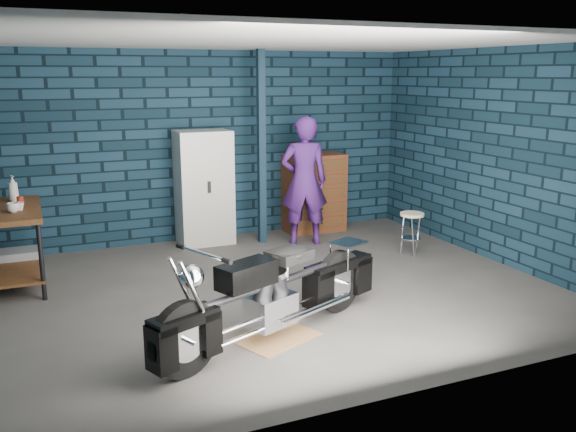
% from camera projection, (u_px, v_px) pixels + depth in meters
% --- Properties ---
extents(ground, '(6.00, 6.00, 0.00)m').
position_uv_depth(ground, '(279.00, 290.00, 6.86)').
color(ground, '#514E4C').
rests_on(ground, ground).
extents(room_walls, '(6.02, 5.01, 2.71)m').
position_uv_depth(room_walls, '(259.00, 116.00, 6.92)').
color(room_walls, black).
rests_on(room_walls, ground).
extents(support_post, '(0.10, 0.10, 2.70)m').
position_uv_depth(support_post, '(261.00, 149.00, 8.51)').
color(support_post, '#102534').
rests_on(support_post, ground).
extents(workbench, '(0.60, 1.40, 0.91)m').
position_uv_depth(workbench, '(16.00, 247.00, 6.91)').
color(workbench, brown).
rests_on(workbench, ground).
extents(drip_mat, '(0.88, 0.78, 0.01)m').
position_uv_depth(drip_mat, '(276.00, 337.00, 5.62)').
color(drip_mat, olive).
rests_on(drip_mat, ground).
extents(motorcycle, '(2.34, 1.46, 1.00)m').
position_uv_depth(motorcycle, '(275.00, 286.00, 5.51)').
color(motorcycle, black).
rests_on(motorcycle, ground).
extents(person, '(0.75, 0.59, 1.81)m').
position_uv_depth(person, '(304.00, 181.00, 8.53)').
color(person, '#491E73').
rests_on(person, ground).
extents(storage_bin, '(0.50, 0.35, 0.31)m').
position_uv_depth(storage_bin, '(20.00, 262.00, 7.34)').
color(storage_bin, gray).
rests_on(storage_bin, ground).
extents(locker, '(0.75, 0.54, 1.61)m').
position_uv_depth(locker, '(204.00, 188.00, 8.59)').
color(locker, silver).
rests_on(locker, ground).
extents(tool_chest, '(0.89, 0.49, 1.19)m').
position_uv_depth(tool_chest, '(315.00, 193.00, 9.30)').
color(tool_chest, brown).
rests_on(tool_chest, ground).
extents(shop_stool, '(0.35, 0.35, 0.58)m').
position_uv_depth(shop_stool, '(411.00, 234.00, 8.12)').
color(shop_stool, beige).
rests_on(shop_stool, ground).
extents(cup_a, '(0.16, 0.16, 0.10)m').
position_uv_depth(cup_a, '(13.00, 208.00, 6.58)').
color(cup_a, beige).
rests_on(cup_a, workbench).
extents(cup_b, '(0.12, 0.12, 0.09)m').
position_uv_depth(cup_b, '(20.00, 206.00, 6.68)').
color(cup_b, beige).
rests_on(cup_b, workbench).
extents(mug_red, '(0.10, 0.10, 0.10)m').
position_uv_depth(mug_red, '(20.00, 201.00, 6.93)').
color(mug_red, maroon).
rests_on(mug_red, workbench).
extents(bottle, '(0.15, 0.15, 0.30)m').
position_uv_depth(bottle, '(13.00, 188.00, 7.14)').
color(bottle, gray).
rests_on(bottle, workbench).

